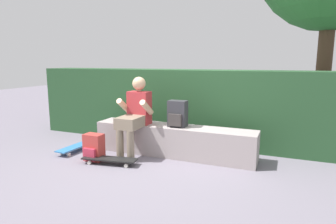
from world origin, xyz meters
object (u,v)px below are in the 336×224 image
Objects in this scene: person_skater at (135,113)px; backpack_on_ground at (94,148)px; skateboard_near_person at (110,159)px; skateboard_beside_bench at (78,146)px; bench_main at (174,141)px; backpack_on_bench at (177,114)px.

person_skater is 3.05× the size of backpack_on_ground.
skateboard_beside_bench is (-0.86, 0.34, 0.00)m from skateboard_near_person.
person_skater is 1.51× the size of skateboard_beside_bench.
bench_main is 1.03m from skateboard_near_person.
bench_main is 6.37× the size of backpack_on_bench.
backpack_on_ground is at bearing -147.85° from backpack_on_bench.
bench_main is at bearing 46.68° from skateboard_near_person.
skateboard_beside_bench is 0.63m from backpack_on_ground.
backpack_on_ground is (0.55, -0.29, 0.12)m from skateboard_beside_bench.
skateboard_near_person is 2.06× the size of backpack_on_ground.
skateboard_near_person is at bearing -104.65° from person_skater.
person_skater is 0.80m from backpack_on_ground.
backpack_on_bench is (0.07, -0.01, 0.43)m from bench_main.
skateboard_near_person is 1.02× the size of skateboard_beside_bench.
skateboard_beside_bench is 1.77m from backpack_on_bench.
backpack_on_bench is at bearing -8.00° from bench_main.
person_skater reaches higher than skateboard_beside_bench.
backpack_on_bench is 1.00× the size of backpack_on_ground.
backpack_on_bench is at bearing 13.33° from skateboard_beside_bench.
skateboard_near_person is at bearing -136.33° from backpack_on_bench.
backpack_on_ground is (-1.07, -0.67, -0.47)m from backpack_on_bench.
backpack_on_bench is (0.63, 0.20, -0.00)m from person_skater.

